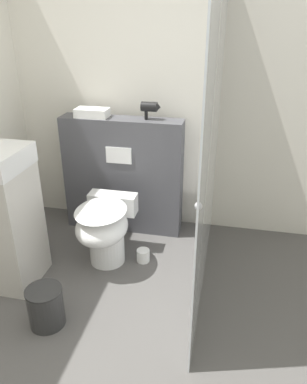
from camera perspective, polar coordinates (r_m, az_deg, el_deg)
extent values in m
cube|color=silver|center=(3.23, 3.36, 15.53)|extent=(8.00, 0.06, 2.50)
cube|color=#4C4C51|center=(3.32, -4.65, 2.51)|extent=(1.04, 0.21, 1.03)
cube|color=white|center=(3.14, -5.34, 5.56)|extent=(0.22, 0.01, 0.14)
cube|color=silver|center=(2.40, 8.88, 7.51)|extent=(0.01, 1.66, 2.16)
sphere|color=#B2B2B7|center=(1.68, 6.85, -2.13)|extent=(0.04, 0.04, 0.04)
cylinder|color=white|center=(3.01, -7.13, -7.65)|extent=(0.28, 0.28, 0.34)
ellipsoid|color=white|center=(2.84, -7.87, -5.24)|extent=(0.39, 0.47, 0.25)
ellipsoid|color=white|center=(2.78, -8.03, -2.82)|extent=(0.38, 0.46, 0.02)
cube|color=white|center=(3.05, -6.20, -1.69)|extent=(0.39, 0.14, 0.16)
cylinder|color=black|center=(3.08, -0.66, 12.87)|extent=(0.13, 0.08, 0.08)
cone|color=black|center=(3.07, 0.82, 12.80)|extent=(0.03, 0.07, 0.07)
cylinder|color=black|center=(3.10, -1.13, 11.88)|extent=(0.03, 0.03, 0.10)
cube|color=white|center=(3.22, -9.34, 11.84)|extent=(0.27, 0.15, 0.07)
cylinder|color=white|center=(3.05, -1.59, -9.64)|extent=(0.10, 0.10, 0.10)
cylinder|color=#2D2D2D|center=(2.57, -16.07, -16.54)|extent=(0.22, 0.22, 0.26)
cylinder|color=#2D2D2D|center=(2.48, -16.46, -14.21)|extent=(0.23, 0.23, 0.01)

